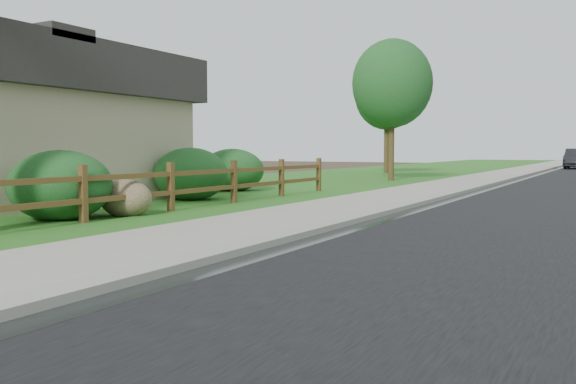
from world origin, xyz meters
The scene contains 12 objects.
curb centered at (0.40, 35.00, 0.06)m, with size 0.40×90.00×0.12m, color gray.
wet_gutter centered at (0.75, 35.00, 0.02)m, with size 0.50×90.00×0.00m, color black.
sidewalk centered at (-0.90, 35.00, 0.05)m, with size 2.20×90.00×0.10m, color gray.
grass_strip centered at (-2.80, 35.00, 0.03)m, with size 1.60×90.00×0.06m, color #1A5B1C.
lawn_near centered at (-8.00, 35.00, 0.02)m, with size 9.00×90.00×0.04m, color #1A5B1C.
ranch_fence centered at (-3.60, 6.40, 0.62)m, with size 0.12×16.92×1.10m.
boulder centered at (-3.90, 6.57, 0.39)m, with size 1.17×0.87×0.78m, color brown.
shrub_b centered at (-4.59, 5.55, 0.68)m, with size 1.94×1.94×1.36m, color #163F1D.
shrub_c centered at (-5.24, 10.38, 0.71)m, with size 1.97×1.97×1.42m, color #163F1D.
shrub_d centered at (-6.23, 13.83, 0.70)m, with size 2.05×2.05×1.39m, color #163F1D.
tree_near_left centered at (-3.90, 22.52, 4.16)m, with size 3.41×3.41×6.05m.
tree_mid_left centered at (-6.86, 30.20, 4.42)m, with size 3.58×3.58×6.41m.
Camera 1 is at (4.80, -2.51, 1.37)m, focal length 38.00 mm.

